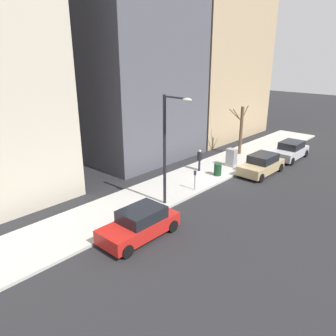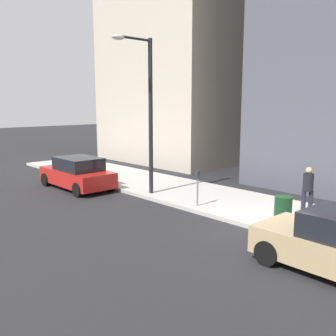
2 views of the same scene
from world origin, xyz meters
TOP-DOWN VIEW (x-y plane):
  - ground_plane at (0.00, 0.00)m, footprint 120.00×120.00m
  - sidewalk at (2.00, 0.00)m, footprint 4.00×36.00m
  - parked_car_red at (-1.04, 9.45)m, footprint 1.93×4.20m
  - parking_meter at (0.45, 3.09)m, footprint 0.14×0.10m
  - streetlamp at (0.28, 5.91)m, footprint 1.97×0.32m
  - trash_bin at (0.90, -0.25)m, footprint 0.56×0.56m
  - pedestrian_near_meter at (2.58, -0.22)m, footprint 0.36×0.36m
  - office_tower_right at (10.38, 13.12)m, footprint 9.77×9.77m

SIDE VIEW (x-z plane):
  - ground_plane at x=0.00m, z-range 0.00..0.00m
  - sidewalk at x=2.00m, z-range 0.00..0.15m
  - trash_bin at x=0.90m, z-range 0.15..1.05m
  - parked_car_red at x=-1.04m, z-range -0.02..1.50m
  - parking_meter at x=0.45m, z-range 0.30..1.65m
  - pedestrian_near_meter at x=2.58m, z-range 0.26..1.92m
  - streetlamp at x=0.28m, z-range 0.77..7.27m
  - office_tower_right at x=10.38m, z-range 0.00..20.11m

